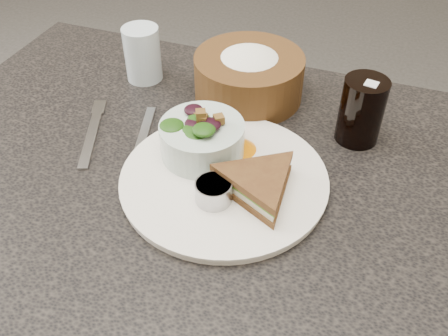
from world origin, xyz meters
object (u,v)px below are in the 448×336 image
dining_table (210,306)px  cola_glass (362,108)px  sandwich (259,184)px  salad_bowl (202,134)px  dressing_ramekin (214,192)px  dinner_plate (224,180)px  water_glass (143,54)px  bread_basket (249,70)px

dining_table → cola_glass: bearing=37.8°
sandwich → salad_bowl: size_ratio=1.11×
dressing_ramekin → cola_glass: cola_glass is taller
dinner_plate → water_glass: bearing=137.3°
dressing_ramekin → bread_basket: size_ratio=0.27×
dining_table → sandwich: bearing=-20.6°
bread_basket → cola_glass: (0.20, -0.06, 0.01)m
dinner_plate → dressing_ramekin: bearing=-86.8°
water_glass → sandwich: bearing=-38.7°
bread_basket → water_glass: (-0.20, -0.01, -0.00)m
dinner_plate → dressing_ramekin: dressing_ramekin is taller
dining_table → dinner_plate: (0.04, -0.02, 0.38)m
dining_table → bread_basket: size_ratio=5.19×
bread_basket → water_glass: 0.20m
cola_glass → water_glass: 0.41m
dressing_ramekin → cola_glass: size_ratio=0.43×
dinner_plate → salad_bowl: bearing=141.5°
dining_table → bread_basket: (-0.00, 0.21, 0.43)m
salad_bowl → bread_basket: bread_basket is taller
dinner_plate → sandwich: size_ratio=2.12×
dining_table → sandwich: sandwich is taller
dressing_ramekin → water_glass: 0.37m
bread_basket → water_glass: bearing=-178.1°
salad_bowl → cola_glass: 0.25m
dining_table → water_glass: water_glass is taller
sandwich → water_glass: 0.38m
dinner_plate → sandwich: (0.06, -0.02, 0.03)m
dressing_ramekin → water_glass: size_ratio=0.51×
dining_table → dinner_plate: dinner_plate is taller
sandwich → cola_glass: (0.11, 0.19, 0.03)m
sandwich → dressing_ramekin: bearing=-123.0°
dining_table → sandwich: size_ratio=7.03×
sandwich → bread_basket: size_ratio=0.74×
bread_basket → cola_glass: cola_glass is taller
salad_bowl → water_glass: bearing=136.3°
dining_table → salad_bowl: (-0.01, 0.02, 0.43)m
dining_table → dressing_ramekin: (0.04, -0.07, 0.40)m
dining_table → sandwich: (0.09, -0.04, 0.41)m
dining_table → salad_bowl: bearing=121.7°
salad_bowl → bread_basket: bearing=86.4°
dressing_ramekin → sandwich: bearing=30.6°
salad_bowl → bread_basket: (0.01, 0.19, 0.00)m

